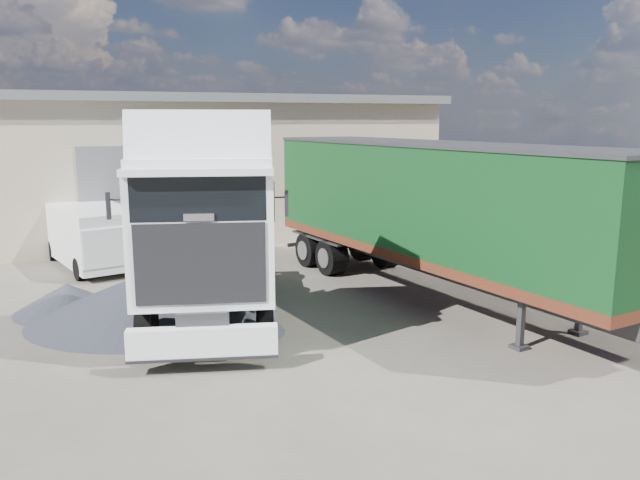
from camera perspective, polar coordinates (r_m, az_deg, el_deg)
name	(u,v)px	position (r m, az deg, el deg)	size (l,w,h in m)	color
ground	(293,348)	(12.49, -2.48, -9.83)	(120.00, 120.00, 0.00)	#2B2723
warehouse	(26,165)	(27.32, -25.29, 6.21)	(30.60, 12.60, 5.42)	#B9A98E
brick_boundary_wall	(559,214)	(22.98, 21.05, 2.27)	(0.35, 26.00, 2.50)	#994427
tractor_unit	(208,242)	(13.08, -10.25, -0.21)	(4.05, 7.20, 4.60)	black
box_trailer	(432,204)	(15.72, 10.19, 3.25)	(4.50, 11.94, 3.89)	#2D2D30
panel_van	(94,236)	(20.07, -19.99, 0.33)	(3.03, 4.87, 1.85)	black
gravel_heap	(144,297)	(14.56, -15.77, -5.06)	(6.40, 6.37, 1.11)	black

